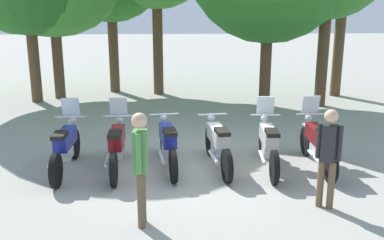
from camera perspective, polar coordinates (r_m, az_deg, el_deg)
ground_plane at (r=8.96m, az=0.17°, el=-6.40°), size 80.00×80.00×0.00m
motorcycle_0 at (r=9.07m, az=-16.01°, el=-3.26°), size 0.62×2.19×1.37m
motorcycle_1 at (r=8.90m, az=-9.67°, el=-3.22°), size 0.62×2.19×1.37m
motorcycle_2 at (r=8.94m, az=-3.17°, el=-3.04°), size 0.62×2.19×0.99m
motorcycle_3 at (r=8.94m, az=3.32°, el=-3.05°), size 0.62×2.19×0.99m
motorcycle_4 at (r=9.01m, az=9.83°, el=-3.00°), size 0.62×2.19×1.37m
motorcycle_5 at (r=9.29m, az=15.89°, el=-2.82°), size 0.62×2.19×1.37m
person_0 at (r=6.49m, az=-6.68°, el=-5.23°), size 0.25×0.40×1.75m
person_1 at (r=7.36m, az=17.22°, el=-3.92°), size 0.38×0.30×1.66m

